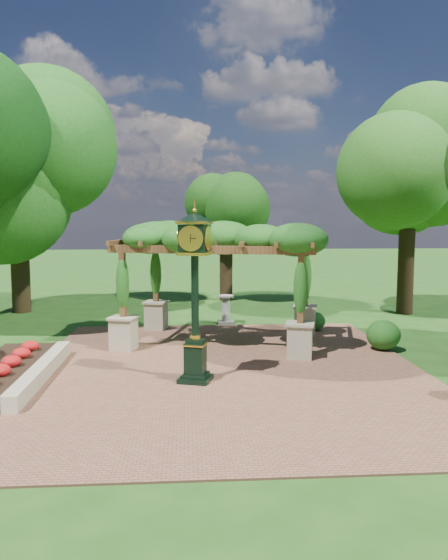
{
  "coord_description": "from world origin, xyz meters",
  "views": [
    {
      "loc": [
        -1.06,
        -12.72,
        3.88
      ],
      "look_at": [
        0.0,
        2.5,
        2.2
      ],
      "focal_mm": 35.0,
      "sensor_mm": 36.0,
      "label": 1
    }
  ],
  "objects": [
    {
      "name": "flower_bed",
      "position": [
        -5.5,
        0.5,
        0.18
      ],
      "size": [
        1.5,
        5.0,
        0.36
      ],
      "primitive_type": "cube",
      "color": "red",
      "rests_on": "ground"
    },
    {
      "name": "tree_north",
      "position": [
        0.86,
        13.46,
        4.68
      ],
      "size": [
        3.41,
        3.41,
        6.84
      ],
      "color": "black",
      "rests_on": "ground"
    },
    {
      "name": "brick_plaza",
      "position": [
        0.0,
        1.0,
        0.02
      ],
      "size": [
        10.0,
        12.0,
        0.04
      ],
      "primitive_type": "cube",
      "color": "brown",
      "rests_on": "ground"
    },
    {
      "name": "border_wall",
      "position": [
        -4.6,
        0.5,
        0.2
      ],
      "size": [
        0.35,
        5.0,
        0.4
      ],
      "primitive_type": "cube",
      "color": "#C6B793",
      "rests_on": "ground"
    },
    {
      "name": "shrub_mid",
      "position": [
        4.77,
        2.81,
        0.49
      ],
      "size": [
        1.15,
        1.15,
        0.89
      ],
      "primitive_type": "ellipsoid",
      "rotation": [
        0.0,
        0.0,
        0.18
      ],
      "color": "#1C4E16",
      "rests_on": "brick_plaza"
    },
    {
      "name": "sundial",
      "position": [
        0.42,
        7.45,
        0.47
      ],
      "size": [
        0.6,
        0.6,
        1.08
      ],
      "rotation": [
        0.0,
        0.0,
        -0.01
      ],
      "color": "gray",
      "rests_on": "ground"
    },
    {
      "name": "tree_west_far",
      "position": [
        -8.03,
        10.64,
        6.04
      ],
      "size": [
        5.19,
        5.19,
        8.79
      ],
      "color": "#322513",
      "rests_on": "ground"
    },
    {
      "name": "ground",
      "position": [
        0.0,
        0.0,
        0.0
      ],
      "size": [
        120.0,
        120.0,
        0.0
      ],
      "primitive_type": "plane",
      "color": "#1E4714",
      "rests_on": "ground"
    },
    {
      "name": "pedestal_clock",
      "position": [
        -0.86,
        0.02,
        2.47
      ],
      "size": [
        1.01,
        1.01,
        4.12
      ],
      "rotation": [
        0.0,
        0.0,
        -0.3
      ],
      "color": "black",
      "rests_on": "brick_plaza"
    },
    {
      "name": "pergola",
      "position": [
        -0.02,
        4.25,
        3.12
      ],
      "size": [
        6.81,
        5.19,
        3.81
      ],
      "rotation": [
        0.0,
        0.0,
        -0.26
      ],
      "color": "tan",
      "rests_on": "brick_plaza"
    },
    {
      "name": "tree_east_far",
      "position": [
        8.02,
        9.2,
        6.23
      ],
      "size": [
        4.83,
        4.83,
        9.05
      ],
      "color": "black",
      "rests_on": "ground"
    },
    {
      "name": "shrub_back",
      "position": [
        3.42,
        5.8,
        0.36
      ],
      "size": [
        0.89,
        0.89,
        0.65
      ],
      "primitive_type": "ellipsoid",
      "rotation": [
        0.0,
        0.0,
        -0.28
      ],
      "color": "#1F5C1A",
      "rests_on": "brick_plaza"
    }
  ]
}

